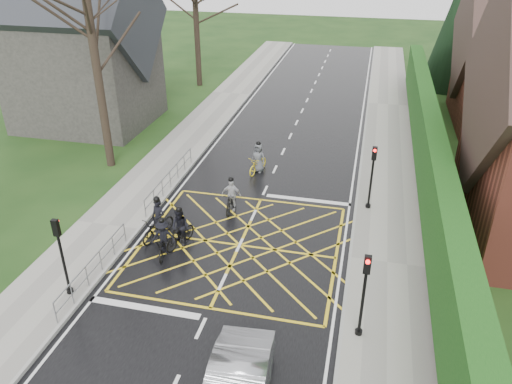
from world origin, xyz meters
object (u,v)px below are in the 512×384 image
at_px(cyclist_mid, 163,241).
at_px(cyclist_rear, 158,224).
at_px(cyclist_front, 231,199).
at_px(cyclist_back, 180,231).
at_px(cyclist_lead, 258,162).

bearing_deg(cyclist_mid, cyclist_rear, 106.66).
xyz_separation_m(cyclist_mid, cyclist_front, (1.72, 3.98, 0.03)).
height_order(cyclist_rear, cyclist_mid, cyclist_rear).
height_order(cyclist_rear, cyclist_back, cyclist_rear).
distance_m(cyclist_back, cyclist_front, 3.47).
bearing_deg(cyclist_front, cyclist_mid, -114.37).
distance_m(cyclist_mid, cyclist_front, 4.33).
height_order(cyclist_mid, cyclist_lead, cyclist_lead).
relative_size(cyclist_rear, cyclist_lead, 1.11).
distance_m(cyclist_rear, cyclist_front, 3.74).
distance_m(cyclist_back, cyclist_lead, 7.71).
relative_size(cyclist_mid, cyclist_front, 1.05).
distance_m(cyclist_back, cyclist_mid, 0.87).
bearing_deg(cyclist_back, cyclist_lead, 96.32).
xyz_separation_m(cyclist_back, cyclist_mid, (-0.45, -0.74, -0.08)).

